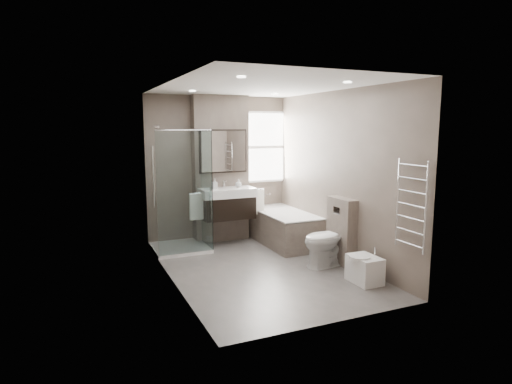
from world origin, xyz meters
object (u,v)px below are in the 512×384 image
bathtub (283,226)px  toilet (329,239)px  bidet (364,269)px  vanity (227,203)px

bathtub → toilet: size_ratio=1.96×
bidet → toilet: bearing=93.3°
bathtub → vanity: bearing=160.6°
vanity → bathtub: vanity is taller
vanity → toilet: bearing=-60.3°
bathtub → bidet: (0.09, -2.17, -0.13)m
vanity → bidet: bearing=-67.8°
bidet → bathtub: bearing=92.4°
bathtub → toilet: (0.05, -1.38, 0.09)m
toilet → bidet: size_ratio=1.74×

